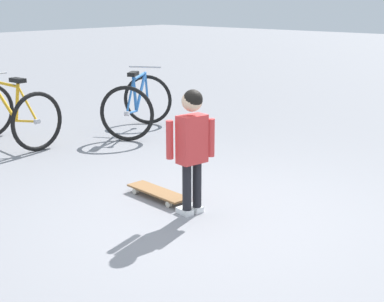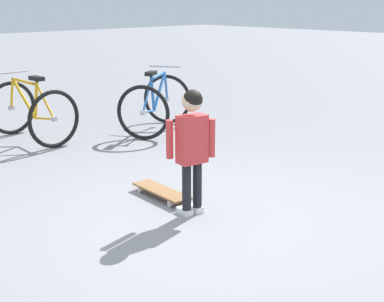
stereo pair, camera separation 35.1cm
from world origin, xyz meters
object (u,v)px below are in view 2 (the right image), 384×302
bicycle_near (31,111)px  bicycle_mid (156,104)px  child_person (192,138)px  skateboard (161,191)px

bicycle_near → bicycle_mid: size_ratio=0.86×
child_person → bicycle_mid: bearing=55.2°
skateboard → bicycle_near: 2.78m
child_person → bicycle_near: size_ratio=0.97×
skateboard → bicycle_near: (0.21, 2.75, 0.32)m
bicycle_near → bicycle_mid: same height
skateboard → bicycle_near: size_ratio=0.63×
child_person → skateboard: (0.07, 0.48, -0.60)m
child_person → bicycle_near: (0.29, 3.23, -0.28)m
child_person → bicycle_mid: (1.76, 2.54, -0.28)m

